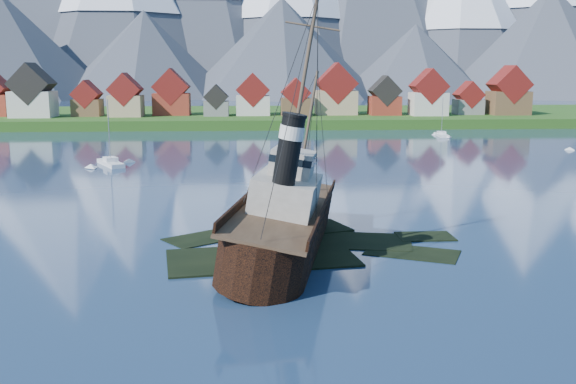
{
  "coord_description": "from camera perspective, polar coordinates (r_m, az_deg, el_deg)",
  "views": [
    {
      "loc": [
        -4.36,
        -61.56,
        17.95
      ],
      "look_at": [
        0.07,
        6.0,
        5.0
      ],
      "focal_mm": 40.0,
      "sensor_mm": 36.0,
      "label": 1
    }
  ],
  "objects": [
    {
      "name": "shore_bank",
      "position": [
        232.3,
        -2.68,
        6.39
      ],
      "size": [
        600.0,
        80.0,
        3.2
      ],
      "primitive_type": "cube",
      "color": "#1D4212",
      "rests_on": "ground"
    },
    {
      "name": "tugboat_wreck",
      "position": [
        64.78,
        -0.94,
        -2.28
      ],
      "size": [
        7.65,
        32.95,
        26.11
      ],
      "rotation": [
        0.0,
        0.16,
        -0.21
      ],
      "color": "black",
      "rests_on": "ground"
    },
    {
      "name": "sailboat_e",
      "position": [
        181.37,
        13.48,
        4.93
      ],
      "size": [
        3.24,
        9.63,
        10.96
      ],
      "rotation": [
        0.0,
        0.0,
        -0.09
      ],
      "color": "white",
      "rests_on": "ground"
    },
    {
      "name": "sailboat_c",
      "position": [
        126.83,
        -15.49,
        2.43
      ],
      "size": [
        6.95,
        10.18,
        13.1
      ],
      "rotation": [
        0.0,
        0.0,
        0.48
      ],
      "color": "white",
      "rests_on": "ground"
    },
    {
      "name": "shoal",
      "position": [
        66.57,
        1.69,
        -5.13
      ],
      "size": [
        31.71,
        21.24,
        1.14
      ],
      "color": "black",
      "rests_on": "ground"
    },
    {
      "name": "seawall",
      "position": [
        194.44,
        -2.46,
        5.52
      ],
      "size": [
        600.0,
        2.5,
        2.0
      ],
      "primitive_type": "cube",
      "color": "#3F3D38",
      "rests_on": "ground"
    },
    {
      "name": "town",
      "position": [
        215.86,
        -11.52,
        8.23
      ],
      "size": [
        250.96,
        16.69,
        17.3
      ],
      "color": "maroon",
      "rests_on": "ground"
    },
    {
      "name": "ground",
      "position": [
        64.28,
        0.29,
        -5.39
      ],
      "size": [
        1400.0,
        1400.0,
        0.0
      ],
      "primitive_type": "plane",
      "color": "navy",
      "rests_on": "ground"
    }
  ]
}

